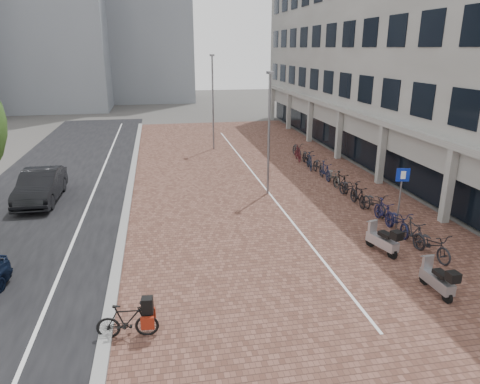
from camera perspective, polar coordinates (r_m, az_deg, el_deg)
name	(u,v)px	position (r m, az deg, el deg)	size (l,w,h in m)	color
ground	(274,287)	(14.63, 4.44, -12.12)	(140.00, 140.00, 0.00)	#474442
plaza_brick	(255,180)	(25.84, 1.90, 1.61)	(14.50, 42.00, 0.04)	brown
street_asphalt	(57,190)	(25.88, -22.62, 0.20)	(8.00, 50.00, 0.03)	black
curb	(130,185)	(25.31, -14.00, 0.85)	(0.35, 42.00, 0.14)	gray
lane_line	(95,188)	(25.52, -18.24, 0.50)	(0.12, 44.00, 0.00)	white
parking_line	(258,179)	(25.88, 2.34, 1.69)	(0.10, 30.00, 0.00)	white
office_building	(406,31)	(32.61, 20.70, 18.97)	(8.40, 40.00, 15.00)	#A0A09B
car_dark	(40,186)	(24.14, -24.42, 0.71)	(1.69, 4.84, 1.60)	black
hero_bike	(127,320)	(12.47, -14.38, -15.81)	(1.68, 0.59, 1.16)	black
scooter_front	(382,239)	(17.38, 17.94, -5.81)	(0.52, 1.65, 1.13)	#AAA9AE
scooter_back	(437,278)	(15.25, 24.18, -10.15)	(0.49, 1.58, 1.09)	gray
parking_sign	(401,188)	(19.47, 20.14, 0.48)	(0.56, 0.14, 2.68)	slate
lamp_near	(269,136)	(22.60, 3.75, 7.27)	(0.12, 0.12, 6.22)	slate
lamp_far	(213,104)	(33.25, -3.53, 11.33)	(0.12, 0.12, 6.86)	slate
bike_row	(341,182)	(24.25, 12.98, 1.29)	(1.15, 18.12, 1.05)	black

